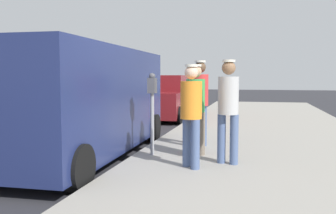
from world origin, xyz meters
The scene contains 10 objects.
ground_plane centered at (0.00, 0.00, 0.00)m, with size 80.00×80.00×0.00m, color #2D2D33.
sidewalk_slab centered at (3.50, 0.00, 0.07)m, with size 5.00×32.00×0.15m, color #9E998E.
parking_meter_near centered at (1.35, 0.84, 1.18)m, with size 0.14×0.18×1.52m.
pedestrian_in_red centered at (2.09, 1.87, 1.18)m, with size 0.34×0.34×1.78m.
pedestrian_in_green centered at (2.13, 1.01, 1.11)m, with size 0.36×0.34×1.68m.
pedestrian_in_orange centered at (2.22, 0.04, 1.09)m, with size 0.34×0.34×1.65m.
pedestrian_in_gray centered at (2.76, 0.46, 1.14)m, with size 0.35×0.34×1.73m.
parked_van centered at (-0.15, 0.93, 1.15)m, with size 2.20×5.23×2.15m.
parked_sedan_ahead centered at (-0.22, 8.09, 0.75)m, with size 2.02×4.43×1.65m.
fire_hydrant centered at (1.45, 5.65, 0.57)m, with size 0.24×0.24×0.86m.
Camera 1 is at (3.20, -5.69, 1.61)m, focal length 39.45 mm.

